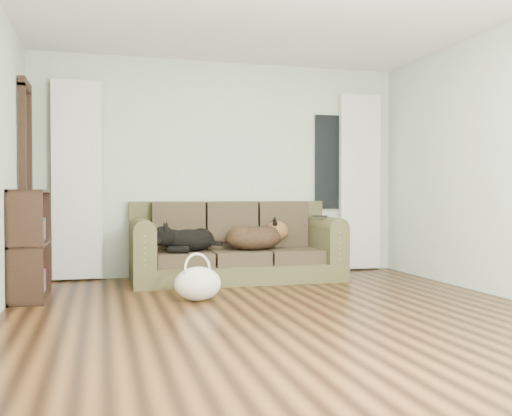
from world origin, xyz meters
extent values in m
plane|color=black|center=(0.00, 0.00, 0.00)|extent=(5.00, 5.00, 0.00)
cube|color=beige|center=(0.00, 2.50, 1.30)|extent=(4.50, 0.04, 2.60)
cube|color=silver|center=(-1.70, 2.42, 1.15)|extent=(0.55, 0.08, 2.25)
cube|color=silver|center=(1.80, 2.42, 1.15)|extent=(0.55, 0.08, 2.25)
cube|color=black|center=(1.45, 2.47, 1.40)|extent=(0.50, 0.03, 1.20)
cube|color=black|center=(-2.20, 2.05, 1.05)|extent=(0.07, 0.60, 2.10)
cube|color=#3B3621|center=(0.06, 1.98, 0.45)|extent=(2.37, 1.03, 0.97)
ellipsoid|color=black|center=(-0.53, 1.95, 0.48)|extent=(0.63, 0.46, 0.25)
ellipsoid|color=black|center=(0.28, 1.95, 0.49)|extent=(0.72, 0.53, 0.30)
cube|color=black|center=(1.03, 1.86, 0.73)|extent=(0.13, 0.17, 0.02)
ellipsoid|color=beige|center=(-0.59, 0.83, 0.16)|extent=(0.47, 0.39, 0.32)
cube|color=black|center=(-2.09, 1.36, 0.50)|extent=(0.33, 0.83, 1.03)
camera|label=1|loc=(-1.45, -4.35, 0.98)|focal=40.00mm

